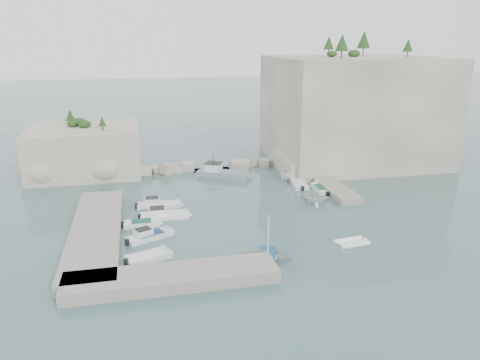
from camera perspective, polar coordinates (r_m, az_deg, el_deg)
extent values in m
plane|color=#456667|center=(53.63, 1.40, -4.90)|extent=(400.00, 400.00, 0.00)
cube|color=beige|center=(80.27, 13.65, 8.29)|extent=(26.00, 22.00, 17.00)
cube|color=beige|center=(73.30, 7.90, 2.02)|extent=(8.00, 10.00, 2.50)
cube|color=beige|center=(75.51, -18.30, 3.51)|extent=(16.00, 14.00, 7.00)
cube|color=#9E9689|center=(51.34, -17.16, -6.07)|extent=(5.00, 24.00, 1.10)
cube|color=#9E9689|center=(40.76, -8.25, -11.70)|extent=(18.00, 4.00, 1.10)
cube|color=#9E9689|center=(66.59, 10.65, -0.42)|extent=(3.00, 16.00, 0.80)
cube|color=beige|center=(73.71, -3.47, 1.79)|extent=(28.00, 3.00, 1.40)
imported|color=silver|center=(44.58, 3.42, -9.69)|extent=(5.21, 4.43, 0.92)
imported|color=silver|center=(59.73, 9.08, -2.78)|extent=(4.53, 4.21, 1.96)
imported|color=white|center=(69.02, 6.48, 0.05)|extent=(4.91, 3.07, 1.78)
cylinder|color=white|center=(43.49, 3.48, -6.68)|extent=(0.10, 0.10, 4.20)
cone|color=#1E4219|center=(72.78, 12.34, 16.06)|extent=(1.96, 1.96, 2.45)
cone|color=#1E4219|center=(84.36, 14.88, 16.19)|extent=(2.24, 2.24, 2.80)
cone|color=#1E4219|center=(80.21, 19.81, 15.21)|extent=(1.57, 1.57, 1.96)
cone|color=#1E4219|center=(84.98, 10.78, 16.10)|extent=(1.79, 1.79, 2.24)
cone|color=#1E4219|center=(76.75, -20.01, 7.47)|extent=(1.40, 1.40, 1.75)
cone|color=#1E4219|center=(71.39, -16.45, 6.88)|extent=(1.12, 1.12, 1.40)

